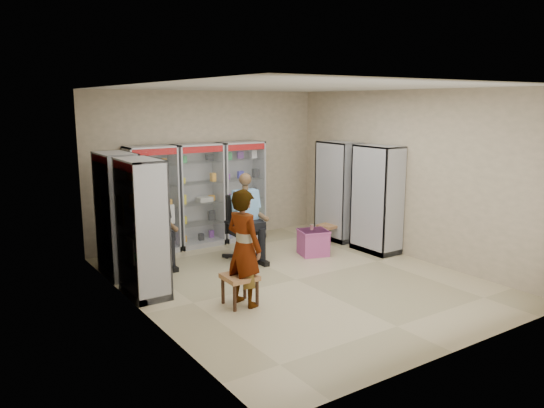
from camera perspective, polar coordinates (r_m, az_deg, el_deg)
floor at (r=8.53m, az=2.59°, el=-8.13°), size 6.00×6.00×0.00m
room_shell at (r=8.10m, az=2.71°, el=5.15°), size 5.02×6.02×3.01m
cabinet_back_left at (r=10.01m, az=-12.79°, el=0.39°), size 0.90×0.50×2.00m
cabinet_back_mid at (r=10.38m, az=-7.90°, el=0.93°), size 0.90×0.50×2.00m
cabinet_back_right at (r=10.82m, az=-3.37°, el=1.42°), size 0.90×0.50×2.00m
cabinet_right_far at (r=10.85m, az=7.13°, el=1.38°), size 0.90×0.50×2.00m
cabinet_right_near at (r=10.06m, az=11.23°, el=0.51°), size 0.90×0.50×2.00m
cabinet_left_far at (r=8.85m, az=-16.23°, el=-1.14°), size 0.90×0.50×2.00m
cabinet_left_near at (r=7.83m, az=-13.77°, el=-2.55°), size 0.90×0.50×2.00m
wooden_chair at (r=9.37m, az=-12.46°, el=-3.63°), size 0.42×0.42×0.94m
seated_customer at (r=9.28m, az=-12.40°, el=-2.50°), size 0.44×0.60×1.34m
office_chair at (r=9.48m, az=-3.07°, el=-2.56°), size 0.66×0.66×1.15m
seated_shopkeeper at (r=9.40m, az=-2.92°, el=-1.68°), size 0.52×0.70×1.47m
pink_trunk at (r=9.83m, az=4.45°, el=-4.14°), size 0.60×0.59×0.47m
tea_glass at (r=9.80m, az=4.31°, el=-2.48°), size 0.07×0.07×0.10m
woven_stool_a at (r=10.72m, az=6.11°, el=-3.17°), size 0.43×0.43×0.37m
woven_stool_b at (r=7.46m, az=-3.48°, el=-9.19°), size 0.45×0.45×0.44m
standing_man at (r=7.29m, az=-3.03°, el=-4.72°), size 0.52×0.67×1.63m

